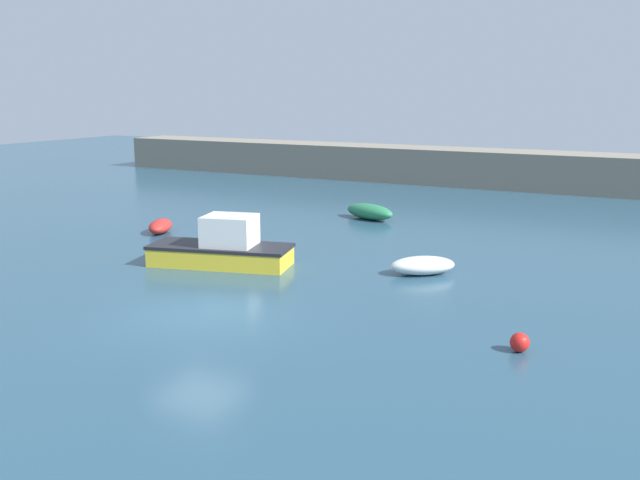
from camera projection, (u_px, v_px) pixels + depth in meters
ground_plane at (199, 319)px, 20.51m from camera, size 120.00×120.00×0.20m
harbor_breakwater at (488, 168)px, 47.60m from camera, size 58.34×3.82×2.40m
rowboat_white_midwater at (370, 212)px, 35.61m from camera, size 3.12×2.04×0.77m
motorboat_grey_hull at (224, 248)px, 26.24m from camera, size 5.54×3.18×1.88m
dinghy_near_pier at (423, 265)px, 25.05m from camera, size 2.55×2.35×0.64m
fishing_dinghy_green at (160, 226)px, 32.26m from camera, size 1.72×2.23×0.62m
mooring_buoy_white at (244, 224)px, 33.19m from camera, size 0.48×0.48×0.48m
mooring_buoy_red at (520, 342)px, 17.67m from camera, size 0.49×0.49×0.49m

